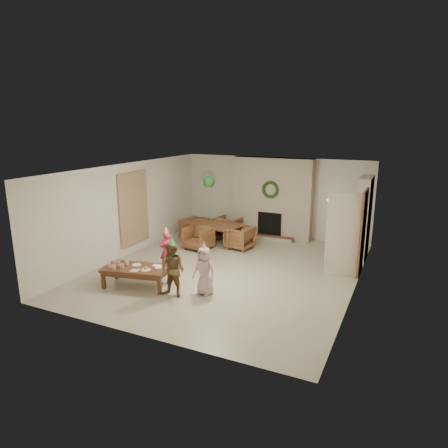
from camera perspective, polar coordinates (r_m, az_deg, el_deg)
The scene contains 56 objects.
floor at distance 9.99m, azimuth 0.58°, elevation -6.54°, with size 7.00×7.00×0.00m, color #B7B29E.
ceiling at distance 9.40m, azimuth 0.62°, elevation 7.85°, with size 7.00×7.00×0.00m, color white.
wall_back at distance 12.81m, azimuth 7.18°, elevation 3.83°, with size 7.00×7.00×0.00m, color silver.
wall_front at distance 6.74m, azimuth -12.04°, elevation -6.05°, with size 7.00×7.00×0.00m, color silver.
wall_left at distance 11.18m, azimuth -13.52°, elevation 2.00°, with size 7.00×7.00×0.00m, color silver.
wall_right at distance 8.84m, azimuth 18.56°, elevation -1.59°, with size 7.00×7.00×0.00m, color silver.
fireplace_mass at distance 12.62m, azimuth 6.89°, elevation 3.68°, with size 2.50×0.40×2.50m, color #5E2F19.
fireplace_hearth at distance 12.58m, azimuth 6.22°, elevation -1.92°, with size 1.60×0.30×0.12m, color maroon.
fireplace_firebox at distance 12.63m, azimuth 6.52°, elevation -0.02°, with size 0.75×0.12×0.75m, color black.
fireplace_wreath at distance 12.36m, azimuth 6.59°, elevation 4.87°, with size 0.54×0.54×0.10m, color #1B3915.
floor_lamp_base at distance 12.18m, azimuth 14.76°, elevation -3.08°, with size 0.26×0.26×0.03m, color gold.
floor_lamp_post at distance 12.01m, azimuth 14.96°, elevation -0.17°, with size 0.03×0.03×1.26m, color gold.
floor_lamp_shade at distance 11.88m, azimuth 15.14°, elevation 2.67°, with size 0.34×0.34×0.28m, color beige.
bookshelf_carcass at distance 11.11m, azimuth 19.19°, elevation 0.73°, with size 0.30×1.00×2.20m, color white.
bookshelf_shelf_a at distance 11.27m, azimuth 18.82°, elevation -2.48°, with size 0.30×0.92×0.03m, color white.
bookshelf_shelf_b at distance 11.17m, azimuth 18.98°, elevation -0.51°, with size 0.30×0.92×0.03m, color white.
bookshelf_shelf_c at distance 11.08m, azimuth 19.15°, elevation 1.49°, with size 0.30×0.92×0.03m, color white.
bookshelf_shelf_d at distance 11.00m, azimuth 19.32°, elevation 3.52°, with size 0.30×0.92×0.03m, color white.
books_row_lower at distance 11.09m, azimuth 18.68°, elevation -1.98°, with size 0.20×0.40×0.24m, color maroon.
books_row_mid at distance 11.19m, azimuth 18.97°, elevation 0.25°, with size 0.20×0.44×0.24m, color #275491.
books_row_upper at distance 10.96m, azimuth 19.04°, elevation 2.06°, with size 0.20×0.36×0.22m, color #AC9F24.
door_frame at distance 10.05m, azimuth 19.10°, elevation -1.11°, with size 0.05×0.86×2.04m, color brown.
door_leaf at distance 9.74m, azimuth 16.61°, elevation -1.53°, with size 0.05×0.80×2.00m, color beige.
curtain_panel at distance 11.31m, azimuth -12.73°, elevation 2.18°, with size 0.06×1.20×2.00m, color tan.
dining_table at distance 12.09m, azimuth -1.46°, elevation -1.34°, with size 1.69×0.94×0.60m, color brown.
dining_chair_near at distance 11.51m, azimuth -3.68°, elevation -2.00°, with size 0.70×0.72×0.66m, color brown.
dining_chair_far at distance 12.66m, azimuth 0.56°, elevation -0.46°, with size 0.70×0.72×0.66m, color brown.
dining_chair_left at distance 12.52m, azimuth -4.19°, elevation -0.66°, with size 0.70×0.72×0.66m, color brown.
dining_chair_right at distance 11.56m, azimuth 2.23°, elevation -1.91°, with size 0.70×0.72×0.66m, color brown.
hanging_plant_cord at distance 11.34m, azimuth -2.21°, elevation 7.18°, with size 0.01×0.01×0.70m, color tan.
hanging_plant_pot at distance 11.39m, azimuth -2.19°, elevation 5.43°, with size 0.16×0.16×0.12m, color #9E6532.
hanging_plant_foliage at distance 11.38m, azimuth -2.19°, elevation 6.03°, with size 0.32×0.32×0.32m, color #1A5021.
coffee_table_top at distance 9.12m, azimuth -12.34°, elevation -6.21°, with size 1.45×0.72×0.07m, color #56311C.
coffee_table_apron at distance 9.15m, azimuth -12.32°, elevation -6.66°, with size 1.34×0.61×0.09m, color #56311C.
coffee_leg_fl at distance 9.25m, azimuth -16.77°, elevation -7.67°, with size 0.08×0.08×0.38m, color #56311C.
coffee_leg_fr at distance 8.70m, azimuth -9.15°, elevation -8.67°, with size 0.08×0.08×0.38m, color #56311C.
coffee_leg_bl at distance 9.73m, azimuth -15.04°, elevation -6.45°, with size 0.08×0.08×0.38m, color #56311C.
coffee_leg_br at distance 9.20m, azimuth -7.75°, elevation -7.29°, with size 0.08×0.08×0.38m, color #56311C.
cup_a at distance 9.20m, azimuth -15.97°, elevation -5.70°, with size 0.08×0.08×0.10m, color white.
cup_b at distance 9.38m, azimuth -15.31°, elevation -5.26°, with size 0.08×0.08×0.10m, color white.
cup_c at distance 9.09m, azimuth -15.40°, elevation -5.90°, with size 0.08×0.08×0.10m, color white.
cup_d at distance 9.28m, azimuth -14.74°, elevation -5.45°, with size 0.08×0.08×0.10m, color white.
cup_e at distance 9.10m, azimuth -14.26°, elevation -5.82°, with size 0.08×0.08×0.10m, color white.
cup_f at distance 9.28m, azimuth -13.63°, elevation -5.37°, with size 0.08×0.08×0.10m, color white.
plate_a at distance 9.24m, azimuth -12.31°, elevation -5.68°, with size 0.20×0.20×0.01m, color white.
plate_b at distance 8.90m, azimuth -11.04°, elevation -6.40°, with size 0.20×0.20×0.01m, color white.
plate_c at distance 9.01m, azimuth -9.16°, elevation -6.06°, with size 0.20×0.20×0.01m, color white.
food_scoop at distance 8.89m, azimuth -11.05°, elevation -6.14°, with size 0.08×0.08×0.08m, color tan.
napkin_left at distance 8.92m, azimuth -12.58°, elevation -6.45°, with size 0.17×0.17×0.01m, color #DDA3A9.
napkin_right at distance 9.12m, azimuth -9.59°, elevation -5.82°, with size 0.17×0.17×0.01m, color #DDA3A9.
child_red at distance 9.92m, azimuth -8.13°, elevation -3.83°, with size 0.36×0.24×0.99m, color #C32945.
party_hat_red at distance 9.77m, azimuth -8.24°, elevation -0.85°, with size 0.13×0.13×0.19m, color #FFD354.
child_plaid at distance 8.40m, azimuth -7.33°, elevation -6.53°, with size 0.57×0.44×1.17m, color maroon.
party_hat_plaid at distance 8.20m, azimuth -7.46°, elevation -2.42°, with size 0.14×0.14×0.19m, color #55C662.
child_pink at distance 8.50m, azimuth -2.83°, elevation -6.66°, with size 0.51×0.33×1.04m, color #CCA3AE.
party_hat_pink at distance 8.32m, azimuth -2.87°, elevation -3.06°, with size 0.13×0.13×0.19m, color silver.
Camera 1 is at (3.90, -8.48, 3.56)m, focal length 32.17 mm.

